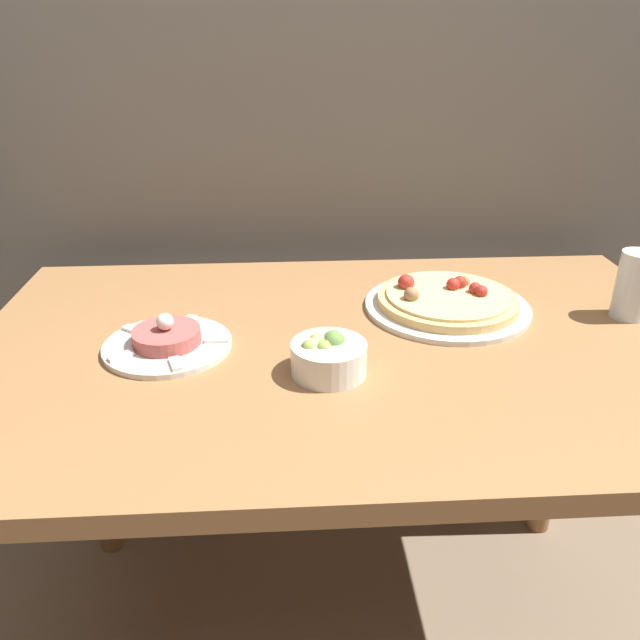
% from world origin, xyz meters
% --- Properties ---
extents(back_wall, '(8.00, 0.05, 2.60)m').
position_xyz_m(back_wall, '(0.00, 0.92, 1.30)').
color(back_wall, slate).
rests_on(back_wall, ground_plane).
extents(dining_table, '(1.28, 0.79, 0.77)m').
position_xyz_m(dining_table, '(0.00, 0.40, 0.66)').
color(dining_table, olive).
rests_on(dining_table, ground_plane).
extents(pizza_plate, '(0.31, 0.31, 0.06)m').
position_xyz_m(pizza_plate, '(0.20, 0.52, 0.79)').
color(pizza_plate, silver).
rests_on(pizza_plate, dining_table).
extents(tartare_plate, '(0.21, 0.21, 0.06)m').
position_xyz_m(tartare_plate, '(-0.30, 0.39, 0.78)').
color(tartare_plate, silver).
rests_on(tartare_plate, dining_table).
extents(small_bowl, '(0.12, 0.12, 0.07)m').
position_xyz_m(small_bowl, '(-0.04, 0.29, 0.80)').
color(small_bowl, white).
rests_on(small_bowl, dining_table).
extents(drinking_glass, '(0.06, 0.06, 0.13)m').
position_xyz_m(drinking_glass, '(0.53, 0.46, 0.83)').
color(drinking_glass, silver).
rests_on(drinking_glass, dining_table).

